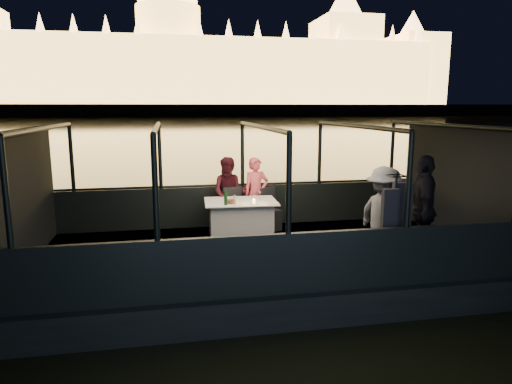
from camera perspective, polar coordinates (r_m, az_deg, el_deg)
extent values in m
plane|color=black|center=(88.06, -9.94, 8.38)|extent=(500.00, 500.00, 0.00)
cube|color=black|center=(8.73, 0.50, -10.53)|extent=(8.60, 4.40, 1.00)
cube|color=black|center=(8.57, 0.51, -7.53)|extent=(8.00, 4.00, 0.04)
cube|color=black|center=(10.35, -1.67, -1.67)|extent=(8.00, 0.08, 0.90)
cube|color=black|center=(6.58, 4.00, -8.95)|extent=(8.00, 0.08, 0.90)
cube|color=#423D33|center=(218.00, -10.62, 9.85)|extent=(400.00, 140.00, 6.00)
cube|color=white|center=(9.36, -1.92, -3.41)|extent=(1.50, 1.12, 0.77)
cube|color=black|center=(9.76, -2.80, -2.43)|extent=(0.56, 0.56, 0.93)
cube|color=black|center=(9.89, 1.60, -2.24)|extent=(0.56, 0.56, 0.90)
imported|color=#EF5763|center=(10.05, 0.01, -0.29)|extent=(0.62, 0.47, 1.56)
imported|color=#40121A|center=(9.95, -3.33, -0.41)|extent=(0.88, 0.76, 1.58)
imported|color=silver|center=(8.00, 15.66, -2.79)|extent=(0.85, 1.20, 1.68)
imported|color=black|center=(8.28, 20.10, -2.60)|extent=(0.92, 1.19, 1.87)
cylinder|color=#153B19|center=(8.87, -3.81, -0.69)|extent=(0.09, 0.09, 0.33)
cylinder|color=brown|center=(9.03, -3.12, -1.20)|extent=(0.23, 0.23, 0.07)
cylinder|color=gold|center=(9.01, -0.26, -1.21)|extent=(0.06, 0.06, 0.08)
cylinder|color=silver|center=(9.03, 2.20, -1.40)|extent=(0.23, 0.23, 0.01)
cylinder|color=silver|center=(9.19, -3.11, -1.19)|extent=(0.31, 0.31, 0.02)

